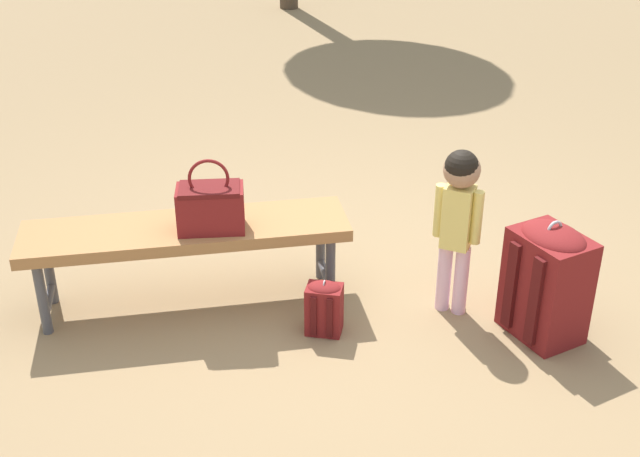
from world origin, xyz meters
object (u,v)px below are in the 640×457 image
park_bench (186,236)px  backpack_large (548,279)px  handbag (210,206)px  backpack_small (324,306)px  child_standing (459,207)px

park_bench → backpack_large: 1.76m
handbag → backpack_small: 0.73m
park_bench → backpack_small: park_bench is taller
park_bench → child_standing: (1.31, -0.20, 0.19)m
handbag → child_standing: size_ratio=0.42×
backpack_large → child_standing: bearing=148.3°
park_bench → handbag: (0.13, -0.05, 0.18)m
backpack_large → park_bench: bearing=165.5°
backpack_large → backpack_small: backpack_large is taller
handbag → backpack_large: 1.64m
park_bench → backpack_small: bearing=-26.3°
backpack_small → handbag: bearing=152.8°
backpack_large → backpack_small: size_ratio=2.11×
park_bench → handbag: handbag is taller
child_standing → backpack_small: (-0.66, -0.12, -0.44)m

